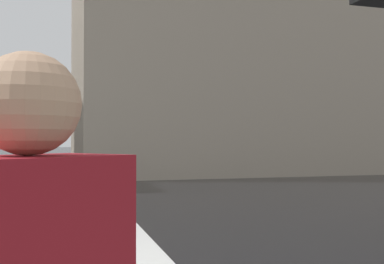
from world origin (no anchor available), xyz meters
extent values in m
cube|color=silver|center=(4.00, -1.29, 0.00)|extent=(13.00, 0.50, 0.01)
cube|color=silver|center=(4.00, -0.29, 0.00)|extent=(13.00, 0.50, 0.01)
cube|color=silver|center=(4.00, 0.71, 0.00)|extent=(13.00, 0.50, 0.01)
cube|color=tan|center=(21.47, -15.54, 10.06)|extent=(17.94, 29.07, 20.11)
sphere|color=tan|center=(-5.14, 0.02, 1.72)|extent=(0.22, 0.22, 0.22)
camera|label=1|loc=(-6.17, -0.03, 1.64)|focal=43.46mm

